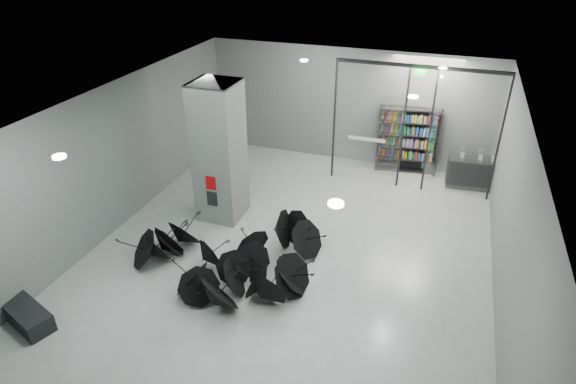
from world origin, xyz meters
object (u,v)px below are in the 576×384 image
(bench, at_px, (28,316))
(bookshelf, at_px, (408,140))
(shop_counter, at_px, (473,173))
(umbrella_cluster, at_px, (230,263))
(column, at_px, (219,152))

(bench, xyz_separation_m, bookshelf, (6.66, 10.24, 0.92))
(bench, relative_size, shop_counter, 0.79)
(bench, xyz_separation_m, umbrella_cluster, (3.37, 3.00, 0.10))
(column, height_order, shop_counter, column)
(bookshelf, bearing_deg, bench, -132.03)
(bench, bearing_deg, shop_counter, 66.85)
(umbrella_cluster, bearing_deg, bookshelf, 65.53)
(shop_counter, relative_size, umbrella_cluster, 0.32)
(shop_counter, distance_m, umbrella_cluster, 8.70)
(column, xyz_separation_m, umbrella_cluster, (1.40, -2.49, -1.69))
(column, xyz_separation_m, bookshelf, (4.70, 4.75, -0.87))
(bookshelf, relative_size, shop_counter, 1.38)
(column, height_order, umbrella_cluster, column)
(bookshelf, distance_m, shop_counter, 2.38)
(bookshelf, bearing_deg, column, -143.66)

